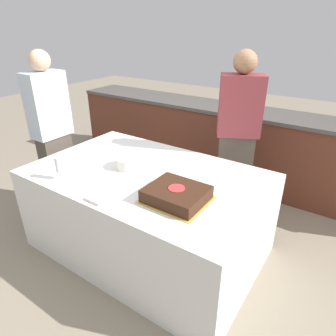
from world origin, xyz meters
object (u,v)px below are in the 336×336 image
Objects in this scene: person_seated_left at (53,134)px; cake at (177,194)px; plate_stack at (128,163)px; wine_glass at (59,165)px; person_cutting_cake at (237,141)px.

cake is at bearing -97.54° from person_seated_left.
wine_glass is at bearing -123.42° from plate_stack.
plate_stack is (-0.60, 0.20, -0.00)m from cake.
wine_glass is 1.56m from person_cutting_cake.
person_cutting_cake reaches higher than cake.
person_seated_left is at bearing 172.46° from cake.
plate_stack is 0.98m from person_seated_left.
cake is at bearing -18.71° from plate_stack.
wine_glass reaches higher than cake.
cake is 1.03m from person_cutting_cake.
plate_stack is 0.13× the size of person_cutting_cake.
person_cutting_cake is 1.78m from person_seated_left.
cake is 2.06× the size of plate_stack.
cake is at bearing 15.15° from wine_glass.
cake is 1.60m from person_seated_left.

